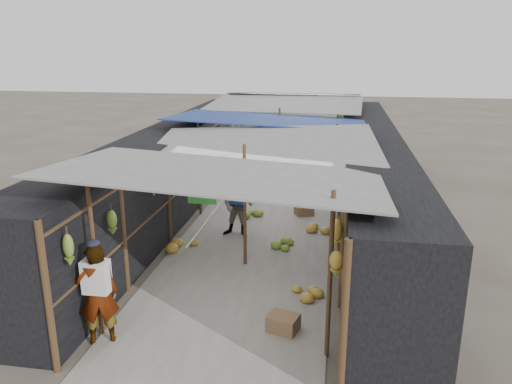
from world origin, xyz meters
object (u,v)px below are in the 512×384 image
Objects in this scene: black_basin at (309,174)px; shopper_blue at (238,205)px; vendor_elderly at (98,294)px; crate_near at (283,323)px; vendor_seated at (331,186)px.

black_basin is 0.39× the size of shopper_blue.
vendor_elderly is (-2.61, -10.76, 0.73)m from black_basin.
shopper_blue reaches higher than crate_near.
vendor_elderly is at bearing -50.29° from vendor_seated.
crate_near reaches higher than black_basin.
crate_near is 7.42m from vendor_seated.
vendor_seated reaches higher than crate_near.
vendor_seated is at bearing -136.69° from vendor_elderly.
black_basin is 2.75m from vendor_seated.
shopper_blue is at bearing -60.30° from vendor_seated.
black_basin is 11.09m from vendor_elderly.
vendor_elderly is at bearing -103.65° from black_basin.
vendor_seated is at bearing 102.15° from crate_near.
shopper_blue is at bearing 128.00° from crate_near.
black_basin is at bearing 85.28° from shopper_blue.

